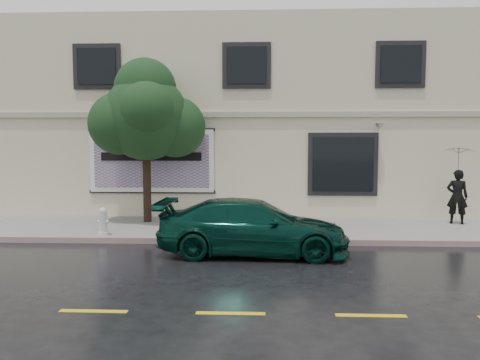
{
  "coord_description": "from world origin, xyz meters",
  "views": [
    {
      "loc": [
        0.46,
        -10.67,
        2.73
      ],
      "look_at": [
        -0.1,
        2.2,
        1.65
      ],
      "focal_mm": 35.0,
      "sensor_mm": 36.0,
      "label": 1
    }
  ],
  "objects_px": {
    "pedestrian": "(457,197)",
    "fire_hydrant": "(103,222)",
    "street_tree": "(146,118)",
    "car": "(253,227)"
  },
  "relations": [
    {
      "from": "fire_hydrant",
      "to": "car",
      "type": "bearing_deg",
      "value": -1.34
    },
    {
      "from": "car",
      "to": "fire_hydrant",
      "type": "bearing_deg",
      "value": 73.7
    },
    {
      "from": "street_tree",
      "to": "fire_hydrant",
      "type": "xyz_separation_m",
      "value": [
        -0.7,
        -2.16,
        -2.92
      ]
    },
    {
      "from": "pedestrian",
      "to": "fire_hydrant",
      "type": "height_order",
      "value": "pedestrian"
    },
    {
      "from": "car",
      "to": "pedestrian",
      "type": "xyz_separation_m",
      "value": [
        6.29,
        3.57,
        0.33
      ]
    },
    {
      "from": "street_tree",
      "to": "fire_hydrant",
      "type": "height_order",
      "value": "street_tree"
    },
    {
      "from": "pedestrian",
      "to": "street_tree",
      "type": "distance_m",
      "value": 10.01
    },
    {
      "from": "pedestrian",
      "to": "fire_hydrant",
      "type": "distance_m",
      "value": 10.66
    },
    {
      "from": "car",
      "to": "fire_hydrant",
      "type": "distance_m",
      "value": 4.34
    },
    {
      "from": "car",
      "to": "fire_hydrant",
      "type": "height_order",
      "value": "car"
    }
  ]
}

